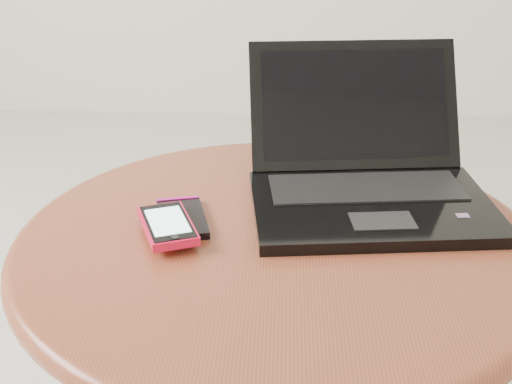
{
  "coord_description": "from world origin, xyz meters",
  "views": [
    {
      "loc": [
        -0.11,
        -0.88,
        0.97
      ],
      "look_at": [
        -0.14,
        -0.09,
        0.6
      ],
      "focal_mm": 50.09,
      "sensor_mm": 36.0,
      "label": 1
    }
  ],
  "objects": [
    {
      "name": "phone_black",
      "position": [
        -0.24,
        -0.05,
        0.54
      ],
      "size": [
        0.08,
        0.12,
        0.01
      ],
      "color": "black",
      "rests_on": "table"
    },
    {
      "name": "laptop",
      "position": [
        0.0,
        0.03,
        0.57
      ],
      "size": [
        0.35,
        0.35,
        0.19
      ],
      "color": "black",
      "rests_on": "table"
    },
    {
      "name": "table",
      "position": [
        -0.12,
        -0.08,
        0.42
      ],
      "size": [
        0.68,
        0.68,
        0.54
      ],
      "color": "#512011",
      "rests_on": "ground"
    },
    {
      "name": "phone_pink",
      "position": [
        -0.26,
        -0.1,
        0.55
      ],
      "size": [
        0.09,
        0.12,
        0.01
      ],
      "color": "red",
      "rests_on": "phone_black"
    }
  ]
}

